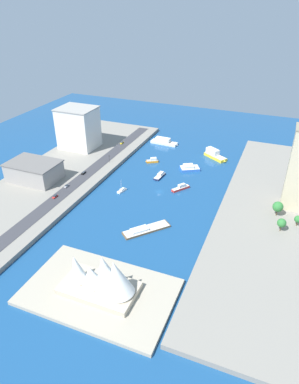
% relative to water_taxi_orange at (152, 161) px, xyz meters
% --- Properties ---
extents(ground_plane, '(440.00, 440.00, 0.00)m').
position_rel_water_taxi_orange_xyz_m(ground_plane, '(-23.45, 45.27, -1.59)').
color(ground_plane, navy).
extents(quay_west, '(70.00, 240.00, 3.00)m').
position_rel_water_taxi_orange_xyz_m(quay_west, '(-104.65, 45.27, -0.09)').
color(quay_west, gray).
rests_on(quay_west, ground_plane).
extents(quay_east, '(70.00, 240.00, 3.00)m').
position_rel_water_taxi_orange_xyz_m(quay_east, '(57.75, 45.27, -0.09)').
color(quay_east, gray).
rests_on(quay_east, ground_plane).
extents(peninsula_point, '(72.15, 44.80, 2.00)m').
position_rel_water_taxi_orange_xyz_m(peninsula_point, '(-31.57, 148.11, -0.59)').
color(peninsula_point, '#A89E89').
rests_on(peninsula_point, ground_plane).
extents(road_strip, '(10.22, 228.00, 0.15)m').
position_rel_water_taxi_orange_xyz_m(road_strip, '(37.24, 45.27, 1.48)').
color(road_strip, '#38383D').
rests_on(road_strip, quay_east).
extents(water_taxi_orange, '(11.03, 8.33, 4.18)m').
position_rel_water_taxi_orange_xyz_m(water_taxi_orange, '(0.00, 0.00, 0.00)').
color(water_taxi_orange, orange).
rests_on(water_taxi_orange, ground_plane).
extents(patrol_launch_navy, '(5.73, 14.71, 3.28)m').
position_rel_water_taxi_orange_xyz_m(patrol_launch_navy, '(-15.61, 23.27, -0.39)').
color(patrol_launch_navy, '#1E284C').
rests_on(patrol_launch_navy, ground_plane).
extents(barge_flat_brown, '(25.34, 27.46, 2.88)m').
position_rel_water_taxi_orange_xyz_m(barge_flat_brown, '(-32.46, 93.20, -0.58)').
color(barge_flat_brown, brown).
rests_on(barge_flat_brown, ground_plane).
extents(sailboat_small_white, '(4.71, 9.18, 9.57)m').
position_rel_water_taxi_orange_xyz_m(sailboat_small_white, '(2.06, 55.29, -0.67)').
color(sailboat_small_white, white).
rests_on(sailboat_small_white, ground_plane).
extents(ferry_yellow_fast, '(22.54, 18.23, 7.62)m').
position_rel_water_taxi_orange_xyz_m(ferry_yellow_fast, '(-47.09, -29.64, 1.35)').
color(ferry_yellow_fast, yellow).
rests_on(ferry_yellow_fast, ground_plane).
extents(ferry_white_commuter, '(27.80, 9.43, 5.95)m').
position_rel_water_taxi_orange_xyz_m(ferry_white_commuter, '(5.39, -43.06, 0.70)').
color(ferry_white_commuter, silver).
rests_on(ferry_white_commuter, ground_plane).
extents(catamaran_blue, '(18.19, 16.04, 4.27)m').
position_rel_water_taxi_orange_xyz_m(catamaran_blue, '(-33.62, 1.53, 0.06)').
color(catamaran_blue, blue).
rests_on(catamaran_blue, ground_plane).
extents(tugboat_red, '(11.22, 14.57, 4.21)m').
position_rel_water_taxi_orange_xyz_m(tugboat_red, '(-36.98, 36.06, -0.15)').
color(tugboat_red, red).
rests_on(tugboat_red, ground_plane).
extents(hotel_broad_white, '(32.55, 27.86, 36.52)m').
position_rel_water_taxi_orange_xyz_m(hotel_broad_white, '(71.93, -0.23, 19.70)').
color(hotel_broad_white, silver).
rests_on(hotel_broad_white, quay_east).
extents(carpark_squat_concrete, '(38.07, 26.22, 14.18)m').
position_rel_water_taxi_orange_xyz_m(carpark_squat_concrete, '(69.01, 67.91, 8.53)').
color(carpark_squat_concrete, gray).
rests_on(carpark_squat_concrete, quay_east).
extents(sedan_silver, '(1.91, 4.41, 1.49)m').
position_rel_water_taxi_orange_xyz_m(sedan_silver, '(40.11, 69.34, 2.29)').
color(sedan_silver, black).
rests_on(sedan_silver, road_strip).
extents(taxi_yellow_cab, '(1.93, 4.99, 1.55)m').
position_rel_water_taxi_orange_xyz_m(taxi_yellow_cab, '(39.65, -21.59, 2.32)').
color(taxi_yellow_cab, black).
rests_on(taxi_yellow_cab, road_strip).
extents(pickup_red, '(1.97, 4.67, 1.53)m').
position_rel_water_taxi_orange_xyz_m(pickup_red, '(38.98, 84.91, 2.31)').
color(pickup_red, black).
rests_on(pickup_red, road_strip).
extents(suv_black, '(1.94, 4.93, 1.52)m').
position_rel_water_taxi_orange_xyz_m(suv_black, '(39.87, 46.17, 2.32)').
color(suv_black, black).
rests_on(suv_black, road_strip).
extents(traffic_light_waterfront, '(0.36, 0.36, 6.50)m').
position_rel_water_taxi_orange_xyz_m(traffic_light_waterfront, '(30.88, 19.94, 5.75)').
color(traffic_light_waterfront, black).
rests_on(traffic_light_waterfront, quay_east).
extents(opera_landmark, '(37.14, 20.72, 22.84)m').
position_rel_water_taxi_orange_xyz_m(opera_landmark, '(-34.53, 148.11, 9.81)').
color(opera_landmark, '#BCAD93').
rests_on(opera_landmark, peninsula_point).
extents(park_tree_cluster, '(17.99, 22.25, 9.94)m').
position_rel_water_taxi_orange_xyz_m(park_tree_cluster, '(-108.33, 55.87, 7.44)').
color(park_tree_cluster, brown).
rests_on(park_tree_cluster, quay_west).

